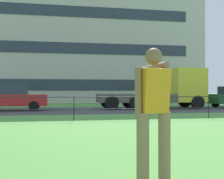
{
  "coord_description": "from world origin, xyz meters",
  "views": [
    {
      "loc": [
        -0.64,
        1.23,
        1.19
      ],
      "look_at": [
        0.8,
        9.01,
        1.23
      ],
      "focal_mm": 47.05,
      "sensor_mm": 36.0,
      "label": 1
    }
  ],
  "objects_px": {
    "car_red_far_right": "(13,98)",
    "flatbed_truck_left": "(166,91)",
    "person_thrower": "(153,110)",
    "apartment_building_background": "(71,41)"
  },
  "relations": [
    {
      "from": "apartment_building_background",
      "to": "person_thrower",
      "type": "bearing_deg",
      "value": -90.62
    },
    {
      "from": "car_red_far_right",
      "to": "apartment_building_background",
      "type": "bearing_deg",
      "value": 76.81
    },
    {
      "from": "flatbed_truck_left",
      "to": "apartment_building_background",
      "type": "bearing_deg",
      "value": 108.2
    },
    {
      "from": "person_thrower",
      "to": "apartment_building_background",
      "type": "bearing_deg",
      "value": 89.38
    },
    {
      "from": "person_thrower",
      "to": "flatbed_truck_left",
      "type": "xyz_separation_m",
      "value": [
        6.18,
        15.66,
        0.27
      ]
    },
    {
      "from": "car_red_far_right",
      "to": "apartment_building_background",
      "type": "relative_size",
      "value": 0.14
    },
    {
      "from": "person_thrower",
      "to": "car_red_far_right",
      "type": "relative_size",
      "value": 0.43
    },
    {
      "from": "car_red_far_right",
      "to": "flatbed_truck_left",
      "type": "relative_size",
      "value": 0.55
    },
    {
      "from": "apartment_building_background",
      "to": "car_red_far_right",
      "type": "bearing_deg",
      "value": -103.19
    },
    {
      "from": "person_thrower",
      "to": "flatbed_truck_left",
      "type": "bearing_deg",
      "value": 68.46
    }
  ]
}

